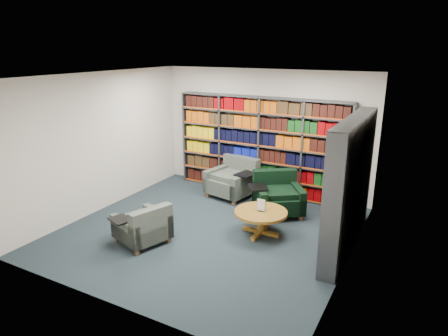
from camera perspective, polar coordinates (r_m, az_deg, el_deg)
The scene contains 7 objects.
room_shell at distance 6.99m, azimuth -2.33°, elevation 1.47°, with size 5.02×5.02×2.82m.
bookshelf_back at distance 9.09m, azimuth 5.22°, elevation 3.13°, with size 4.00×0.28×2.20m.
bookshelf_right at distance 6.84m, azimuth 17.57°, elevation -2.34°, with size 0.28×2.50×2.20m.
chair_teal_left at distance 9.08m, azimuth 1.46°, elevation -1.79°, with size 1.19×1.10×0.85m.
chair_green_right at distance 8.23m, azimuth 7.59°, elevation -4.06°, with size 1.26×1.26×0.82m.
chair_teal_front at distance 7.05m, azimuth -11.31°, elevation -8.38°, with size 0.98×1.03×0.71m.
coffee_table at distance 7.23m, azimuth 5.28°, elevation -6.81°, with size 0.95×0.95×0.67m.
Camera 1 is at (3.44, -5.79, 3.28)m, focal length 32.00 mm.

